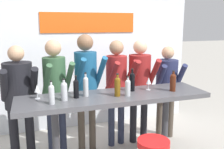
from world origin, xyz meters
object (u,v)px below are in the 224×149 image
wine_bottle_4 (86,85)px  wine_bottle_7 (52,93)px  wine_bottle_3 (117,86)px  person_center (117,81)px  tasting_table (114,105)px  person_center_right (140,80)px  wine_glass_0 (37,89)px  person_left (55,86)px  person_right (167,83)px  wine_glass_1 (149,81)px  person_far_left (19,92)px  wine_bottle_6 (128,87)px  person_center_left (86,80)px  wine_bottle_5 (76,88)px  wine_bottle_0 (132,81)px  wine_bottle_1 (64,90)px  wine_bottle_2 (173,81)px

wine_bottle_4 → wine_bottle_7: size_ratio=1.11×
wine_bottle_3 → person_center: bearing=71.4°
tasting_table → person_center_right: bearing=43.7°
tasting_table → wine_bottle_3: (0.02, -0.07, 0.28)m
wine_glass_0 → person_left: bearing=57.8°
person_right → wine_glass_1: (-0.61, -0.54, 0.19)m
person_far_left → wine_bottle_4: (0.83, -0.55, 0.16)m
person_left → person_center_right: (1.34, 0.08, -0.03)m
person_left → wine_bottle_6: size_ratio=6.76×
wine_bottle_3 → wine_bottle_4: 0.40m
person_center → wine_glass_0: (-1.21, -0.49, 0.10)m
person_far_left → wine_glass_1: (1.72, -0.53, 0.15)m
tasting_table → wine_glass_1: bearing=8.1°
tasting_table → person_center_right: person_center_right is taller
person_center_left → person_left: bearing=172.4°
wine_glass_1 → wine_glass_0: bearing=177.8°
person_right → wine_bottle_6: (-1.00, -0.72, 0.19)m
person_center_right → wine_bottle_5: size_ratio=5.95×
tasting_table → wine_bottle_0: size_ratio=7.98×
person_center_left → wine_bottle_6: person_center_left is taller
wine_bottle_5 → person_right: bearing=20.2°
person_center → wine_glass_0: 1.31m
tasting_table → person_center: person_center is taller
person_center_left → wine_bottle_3: (0.27, -0.62, 0.05)m
wine_bottle_0 → wine_bottle_1: wine_bottle_0 is taller
person_center_right → wine_glass_1: 0.56m
wine_bottle_3 → wine_bottle_7: (-0.82, -0.06, -0.01)m
wine_bottle_0 → wine_bottle_3: size_ratio=1.05×
person_far_left → person_center_right: size_ratio=0.98×
person_right → wine_bottle_4: (-1.51, -0.56, 0.21)m
wine_bottle_0 → wine_bottle_1: (-0.94, -0.14, -0.02)m
person_center → wine_bottle_2: bearing=-60.7°
person_right → person_left: bearing=-170.1°
person_center_left → wine_bottle_5: size_ratio=6.30×
person_center_right → wine_bottle_0: (-0.35, -0.51, 0.13)m
wine_bottle_3 → wine_bottle_4: (-0.38, 0.13, 0.00)m
person_center_right → wine_bottle_5: bearing=-152.3°
person_far_left → person_center_left: 0.95m
person_center_left → wine_bottle_6: size_ratio=7.02×
person_right → wine_bottle_4: size_ratio=5.14×
tasting_table → person_left: bearing=142.7°
wine_bottle_4 → wine_glass_1: 0.89m
wine_bottle_5 → wine_glass_1: (1.03, 0.06, -0.01)m
wine_bottle_0 → wine_bottle_3: bearing=-148.0°
person_far_left → wine_bottle_6: person_far_left is taller
wine_glass_1 → tasting_table: bearing=-171.9°
person_center_left → person_center: 0.51m
person_center_right → wine_glass_0: 1.67m
person_center_right → wine_glass_1: bearing=-101.8°
wine_bottle_6 → person_center: bearing=81.8°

